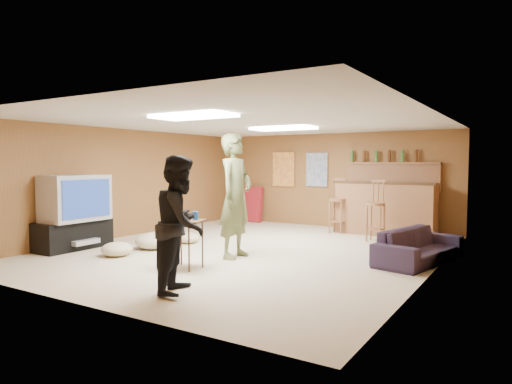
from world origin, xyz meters
The scene contains 32 objects.
ground centered at (0.00, 0.00, 0.00)m, with size 7.00×7.00×0.00m, color #C2B194.
ceiling centered at (0.00, 0.00, 2.20)m, with size 6.00×7.00×0.02m, color silver.
wall_back centered at (0.00, 3.50, 1.10)m, with size 6.00×0.02×2.20m, color brown.
wall_front centered at (0.00, -3.50, 1.10)m, with size 6.00×0.02×2.20m, color brown.
wall_left centered at (-3.00, 0.00, 1.10)m, with size 0.02×7.00×2.20m, color brown.
wall_right centered at (3.00, 0.00, 1.10)m, with size 0.02×7.00×2.20m, color brown.
tv_stand centered at (-2.72, -1.50, 0.25)m, with size 0.55×1.30×0.50m, color black.
dvd_box centered at (-2.50, -1.50, 0.15)m, with size 0.35×0.50×0.08m, color #B2B2B7.
tv_body centered at (-2.65, -1.50, 0.90)m, with size 0.60×1.10×0.80m, color #B2B2B7.
tv_screen centered at (-2.34, -1.50, 0.90)m, with size 0.02×0.95×0.65m, color navy.
bar_counter centered at (1.50, 2.95, 0.55)m, with size 2.00×0.60×1.10m, color brown.
bar_lip centered at (1.50, 2.70, 1.10)m, with size 2.10×0.12×0.05m, color #382212.
bar_shelf centered at (1.50, 3.40, 1.50)m, with size 2.00×0.18×0.05m, color brown.
bar_backing centered at (1.50, 3.42, 1.20)m, with size 2.00×0.14×0.60m, color brown.
poster_left centered at (-1.20, 3.46, 1.35)m, with size 0.60×0.03×0.85m, color #BF3F26.
poster_right centered at (-0.30, 3.46, 1.35)m, with size 0.55×0.03×0.80m, color #334C99.
folding_chair_stack centered at (-2.00, 3.30, 0.45)m, with size 0.50×0.14×0.90m, color maroon.
ceiling_panel_front centered at (0.00, -1.50, 2.17)m, with size 1.20×0.60×0.04m, color white.
ceiling_panel_back centered at (0.00, 1.20, 2.17)m, with size 1.20×0.60×0.04m, color white.
person_olive centered at (0.12, -0.61, 0.99)m, with size 0.72×0.47×1.98m, color #5F673B.
person_black centered at (0.66, -2.55, 0.80)m, with size 0.78×0.60×1.59m, color black.
sofa centered at (2.70, 0.52, 0.25)m, with size 1.74×0.68×0.51m, color black.
tray_table centered at (-0.08, -1.61, 0.35)m, with size 0.53×0.43×0.70m, color #382212.
cup_red_near centered at (-0.18, -1.54, 0.75)m, with size 0.08×0.08×0.10m, color #AF190B.
cup_red_far centered at (0.02, -1.71, 0.75)m, with size 0.08×0.08×0.11m, color #AF190B.
cup_blue centered at (0.05, -1.53, 0.75)m, with size 0.09×0.09×0.12m, color #174AA0.
bar_stool_left centered at (0.55, 2.66, 0.59)m, with size 0.37×0.37×1.18m, color brown, non-canonical shape.
bar_stool_right centered at (1.56, 2.06, 0.58)m, with size 0.37×0.37×1.16m, color brown, non-canonical shape.
cushion_near_tv centered at (-1.52, -0.77, 0.14)m, with size 0.63×0.63×0.28m, color #BFB287.
cushion_mid centered at (-1.39, 0.00, 0.10)m, with size 0.44×0.44×0.20m, color #BFB287.
cushion_far centered at (-1.58, -1.53, 0.11)m, with size 0.50×0.50×0.23m, color #BFB287.
bottle_row centered at (1.30, 3.38, 1.65)m, with size 1.48×0.08×0.26m, color #3F7233, non-canonical shape.
Camera 1 is at (4.17, -6.58, 1.51)m, focal length 32.00 mm.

